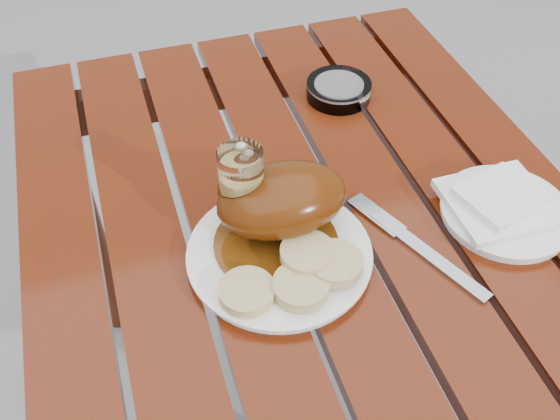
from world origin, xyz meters
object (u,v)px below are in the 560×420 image
Objects in this scene: table at (319,396)px; wine_glass at (242,195)px; ashtray at (339,90)px; dinner_plate at (279,255)px; side_plate at (505,212)px.

table is 0.47m from wine_glass.
wine_glass reaches higher than table.
table is 0.54m from ashtray.
dinner_plate is 1.34× the size of side_plate.
table is 4.82× the size of dinner_plate.
table is at bearing -112.74° from ashtray.
side_plate is 0.36m from ashtray.
dinner_plate reaches higher than table.
wine_glass reaches higher than dinner_plate.
dinner_plate is 1.70× the size of wine_glass.
ashtray is at bearing 109.48° from side_plate.
side_plate is (0.36, -0.08, -0.07)m from wine_glass.
ashtray is at bearing 46.81° from wine_glass.
ashtray reaches higher than side_plate.
side_plate is at bearing 1.00° from table.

